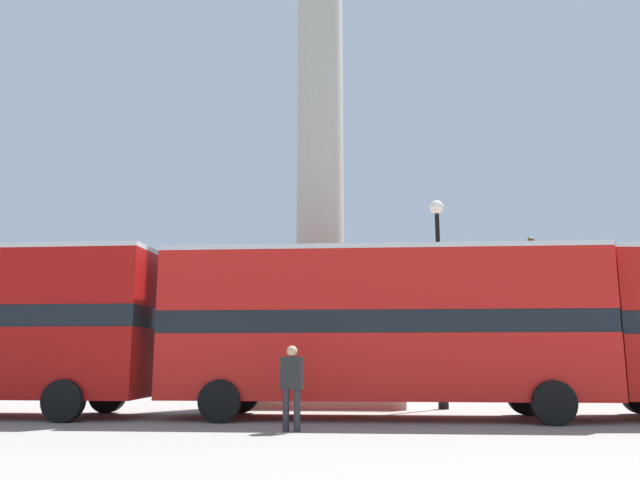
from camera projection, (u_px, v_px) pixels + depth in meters
name	position (u px, v px, depth m)	size (l,w,h in m)	color
ground_plane	(320.00, 403.00, 20.75)	(200.00, 200.00, 0.00)	gray
monument_column	(320.00, 211.00, 21.94)	(5.39, 5.39, 22.05)	#A39E8E
bus_c	(381.00, 324.00, 15.97)	(11.00, 2.81, 4.25)	red
equestrian_statue	(538.00, 351.00, 23.61)	(3.29, 2.38, 6.12)	#A39E8E
street_lamp	(439.00, 287.00, 18.97)	(0.43, 0.43, 6.32)	black
pedestrian_near_lamp	(292.00, 382.00, 13.12)	(0.49, 0.29, 1.76)	#28282D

